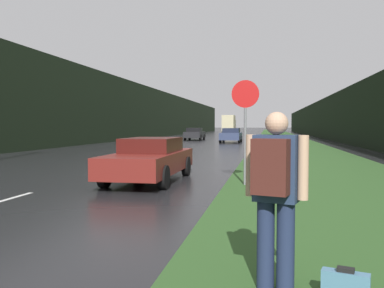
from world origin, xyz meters
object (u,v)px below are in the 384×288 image
suitcase (345,287)px  delivery_truck (229,124)px  car_oncoming (195,134)px  car_passing_near (150,159)px  stop_sign (245,119)px  hitchhiker_with_backpack (275,190)px  car_passing_far (231,135)px

suitcase → delivery_truck: size_ratio=0.06×
suitcase → car_oncoming: car_oncoming is taller
car_passing_near → delivery_truck: delivery_truck is taller
stop_sign → hitchhiker_with_backpack: stop_sign is taller
hitchhiker_with_backpack → car_passing_near: hitchhiker_with_backpack is taller
hitchhiker_with_backpack → delivery_truck: size_ratio=0.24×
car_passing_far → delivery_truck: bearing=-84.5°
car_passing_far → car_oncoming: 7.18m
car_oncoming → hitchhiker_with_backpack: bearing=-78.8°
stop_sign → car_passing_near: bearing=171.6°
car_passing_near → car_passing_far: bearing=-90.0°
stop_sign → delivery_truck: 76.07m
car_passing_near → stop_sign: bearing=171.6°
car_oncoming → suitcase: bearing=-78.0°
car_passing_far → suitcase: bearing=96.7°
car_passing_near → car_oncoming: 33.64m
car_oncoming → delivery_truck: delivery_truck is taller
stop_sign → car_oncoming: (-7.43, 33.75, -1.12)m
car_passing_far → delivery_truck: delivery_truck is taller
stop_sign → suitcase: 7.64m
stop_sign → car_passing_near: 3.11m
hitchhiker_with_backpack → delivery_truck: (-8.11, 82.95, 0.95)m
car_passing_far → car_oncoming: car_passing_far is taller
stop_sign → hitchhiker_with_backpack: bearing=-84.7°
hitchhiker_with_backpack → suitcase: hitchhiker_with_backpack is taller
car_passing_near → car_oncoming: bearing=-82.2°
stop_sign → car_oncoming: 34.57m
hitchhiker_with_backpack → car_passing_far: 35.64m
delivery_truck → suitcase: bearing=-84.0°
suitcase → car_passing_near: size_ratio=0.09×
hitchhiker_with_backpack → delivery_truck: bearing=111.6°
stop_sign → hitchhiker_with_backpack: 7.32m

